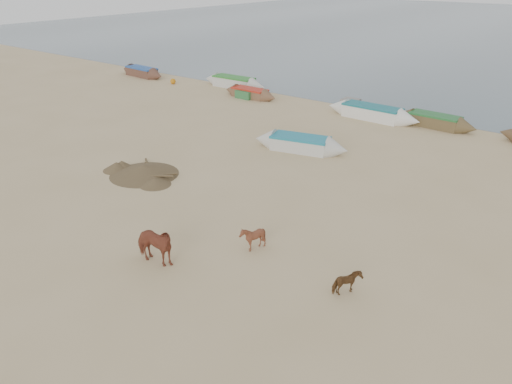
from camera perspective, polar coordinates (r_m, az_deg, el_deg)
ground at (r=18.48m, az=-7.71°, el=-6.90°), size 140.00×140.00×0.00m
cow_adult at (r=17.67m, az=-11.59°, el=-5.99°), size 1.86×1.06×1.48m
calf_front at (r=18.26m, az=-0.39°, el=-5.24°), size 1.20×1.16×1.00m
calf_right at (r=16.26m, az=10.43°, el=-10.25°), size 0.74×0.85×0.81m
near_canoe at (r=28.27m, az=5.07°, el=5.55°), size 5.64×2.66×0.83m
debris_pile at (r=25.50m, az=-12.68°, el=2.47°), size 3.97×3.97×0.49m
waterline_canoes at (r=37.53m, az=6.92°, el=10.29°), size 40.56×3.34×0.94m
beach_clutter at (r=32.77m, az=25.09°, el=5.77°), size 46.03×4.39×0.64m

